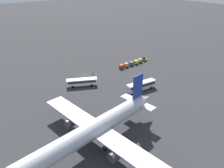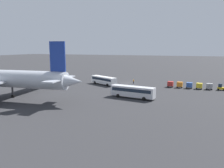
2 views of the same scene
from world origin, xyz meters
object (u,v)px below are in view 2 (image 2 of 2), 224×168
object	(u,v)px
cargo_cart_grey	(209,86)
baggage_tug	(221,87)
shuttle_bus_near	(104,80)
worker_person	(133,81)
cargo_cart_red	(170,84)
cargo_cart_blue	(189,85)
shuttle_bus_far	(133,91)
cargo_cart_yellow	(199,86)
cargo_cart_orange	(180,84)

from	to	relation	value
cargo_cart_grey	baggage_tug	bearing A→B (deg)	-176.73
shuttle_bus_near	cargo_cart_grey	size ratio (longest dim) A/B	5.64
shuttle_bus_near	cargo_cart_grey	distance (m)	37.29
worker_person	cargo_cart_red	bearing A→B (deg)	167.43
shuttle_bus_near	baggage_tug	xyz separation A→B (m)	(-40.68, -3.63, -0.91)
cargo_cart_red	cargo_cart_grey	bearing A→B (deg)	-179.68
worker_person	shuttle_bus_near	bearing A→B (deg)	33.47
worker_person	cargo_cart_blue	distance (m)	21.07
shuttle_bus_far	worker_person	size ratio (longest dim) A/B	7.38
cargo_cart_yellow	cargo_cart_blue	size ratio (longest dim) A/B	1.00
shuttle_bus_near	cargo_cart_yellow	bearing A→B (deg)	-146.56
cargo_cart_grey	cargo_cart_orange	xyz separation A→B (m)	(9.58, 0.04, 0.00)
shuttle_bus_near	cargo_cart_yellow	size ratio (longest dim) A/B	5.64
baggage_tug	cargo_cart_yellow	distance (m)	6.77
shuttle_bus_near	baggage_tug	distance (m)	40.85
cargo_cart_blue	cargo_cart_orange	xyz separation A→B (m)	(3.19, -0.15, 0.00)
cargo_cart_blue	cargo_cart_red	distance (m)	6.39
shuttle_bus_far	baggage_tug	world-z (taller)	shuttle_bus_far
cargo_cart_blue	shuttle_bus_near	bearing A→B (deg)	6.01
cargo_cart_orange	worker_person	bearing A→B (deg)	-10.26
shuttle_bus_near	baggage_tug	size ratio (longest dim) A/B	4.59
worker_person	baggage_tug	bearing A→B (deg)	174.53
worker_person	cargo_cart_red	size ratio (longest dim) A/B	0.82
baggage_tug	cargo_cart_grey	xyz separation A→B (m)	(3.55, 0.20, 0.25)
cargo_cart_grey	worker_person	bearing A→B (deg)	-6.60
worker_person	cargo_cart_orange	world-z (taller)	cargo_cart_orange
baggage_tug	shuttle_bus_far	bearing A→B (deg)	53.36
shuttle_bus_far	cargo_cart_grey	distance (m)	29.73
shuttle_bus_far	worker_person	world-z (taller)	shuttle_bus_far
cargo_cart_yellow	cargo_cart_blue	xyz separation A→B (m)	(3.19, -0.15, 0.00)
shuttle_bus_far	cargo_cart_red	distance (m)	22.57
cargo_cart_orange	baggage_tug	bearing A→B (deg)	-178.93
baggage_tug	cargo_cart_red	world-z (taller)	baggage_tug
shuttle_bus_far	cargo_cart_orange	xyz separation A→B (m)	(-11.36, -21.06, -0.80)
worker_person	cargo_cart_blue	xyz separation A→B (m)	(-20.81, 3.34, 0.32)
cargo_cart_yellow	cargo_cart_orange	world-z (taller)	same
cargo_cart_blue	cargo_cart_orange	size ratio (longest dim) A/B	1.00
baggage_tug	cargo_cart_grey	size ratio (longest dim) A/B	1.23
cargo_cart_grey	cargo_cart_red	world-z (taller)	same
cargo_cart_orange	cargo_cart_red	xyz separation A→B (m)	(3.19, 0.03, 0.00)
shuttle_bus_far	cargo_cart_blue	size ratio (longest dim) A/B	6.02
cargo_cart_yellow	cargo_cart_orange	xyz separation A→B (m)	(6.38, -0.30, 0.00)
cargo_cart_blue	cargo_cart_yellow	bearing A→B (deg)	177.37
cargo_cart_blue	cargo_cart_grey	bearing A→B (deg)	-178.29
baggage_tug	cargo_cart_blue	distance (m)	9.94
worker_person	cargo_cart_red	distance (m)	14.78
cargo_cart_grey	cargo_cart_red	xyz separation A→B (m)	(12.77, 0.07, 0.00)
shuttle_bus_far	cargo_cart_red	world-z (taller)	shuttle_bus_far
cargo_cart_yellow	cargo_cart_red	xyz separation A→B (m)	(9.58, -0.27, 0.00)
cargo_cart_grey	cargo_cart_red	distance (m)	12.77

